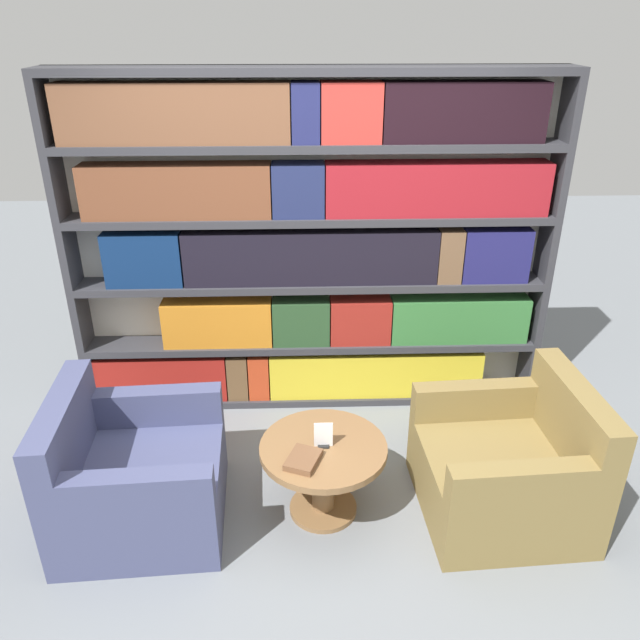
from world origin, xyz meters
name	(u,v)px	position (x,y,z in m)	size (l,w,h in m)	color
ground_plane	(318,537)	(0.00, 0.00, 0.00)	(14.00, 14.00, 0.00)	slate
bookshelf	(313,250)	(0.01, 1.42, 1.16)	(3.24, 0.30, 2.31)	silver
armchair_left	(135,479)	(-1.01, 0.19, 0.28)	(0.92, 0.92, 0.80)	#42476B
armchair_right	(508,469)	(1.08, 0.19, 0.28)	(0.92, 0.92, 0.80)	olive
coffee_table	(323,465)	(0.04, 0.21, 0.33)	(0.71, 0.71, 0.46)	brown
table_sign	(323,436)	(0.04, 0.21, 0.52)	(0.10, 0.06, 0.15)	black
stray_book	(303,460)	(-0.07, 0.07, 0.48)	(0.22, 0.24, 0.04)	brown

